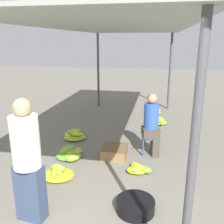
{
  "coord_description": "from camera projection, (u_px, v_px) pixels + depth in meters",
  "views": [
    {
      "loc": [
        0.95,
        -1.74,
        2.34
      ],
      "look_at": [
        0.0,
        3.15,
        0.91
      ],
      "focal_mm": 40.0,
      "sensor_mm": 36.0,
      "label": 1
    }
  ],
  "objects": [
    {
      "name": "canopy_post_front_right",
      "position": [
        192.0,
        166.0,
        2.16
      ],
      "size": [
        0.08,
        0.08,
        2.59
      ],
      "primitive_type": "cylinder",
      "color": "#4C4C51",
      "rests_on": "ground"
    },
    {
      "name": "canopy_post_back_left",
      "position": [
        98.0,
        70.0,
        8.97
      ],
      "size": [
        0.08,
        0.08,
        2.59
      ],
      "primitive_type": "cylinder",
      "color": "#4C4C51",
      "rests_on": "ground"
    },
    {
      "name": "canopy_post_back_right",
      "position": [
        170.0,
        72.0,
        8.5
      ],
      "size": [
        0.08,
        0.08,
        2.59
      ],
      "primitive_type": "cylinder",
      "color": "#4C4C51",
      "rests_on": "ground"
    },
    {
      "name": "canopy_tarp",
      "position": [
        117.0,
        27.0,
        5.2
      ],
      "size": [
        2.92,
        7.13,
        0.04
      ],
      "primitive_type": "cube",
      "color": "#9EA399",
      "rests_on": "canopy_post_front_left"
    },
    {
      "name": "vendor_foreground",
      "position": [
        27.0,
        160.0,
        3.18
      ],
      "size": [
        0.4,
        0.4,
        1.68
      ],
      "color": "#384766",
      "rests_on": "ground"
    },
    {
      "name": "stool",
      "position": [
        150.0,
        139.0,
        5.26
      ],
      "size": [
        0.34,
        0.34,
        0.41
      ],
      "color": "#384C84",
      "rests_on": "ground"
    },
    {
      "name": "vendor_seated",
      "position": [
        152.0,
        124.0,
        5.16
      ],
      "size": [
        0.41,
        0.41,
        1.31
      ],
      "color": "#4C4238",
      "rests_on": "ground"
    },
    {
      "name": "basin_black",
      "position": [
        135.0,
        206.0,
        3.54
      ],
      "size": [
        0.55,
        0.55,
        0.17
      ],
      "color": "black",
      "rests_on": "ground"
    },
    {
      "name": "banana_pile_left_0",
      "position": [
        59.0,
        173.0,
        4.4
      ],
      "size": [
        0.6,
        0.51,
        0.26
      ],
      "color": "#A5C62F",
      "rests_on": "ground"
    },
    {
      "name": "banana_pile_left_1",
      "position": [
        74.0,
        135.0,
        6.13
      ],
      "size": [
        0.59,
        0.47,
        0.25
      ],
      "color": "#8ABC33",
      "rests_on": "ground"
    },
    {
      "name": "banana_pile_left_2",
      "position": [
        70.0,
        154.0,
        5.13
      ],
      "size": [
        0.57,
        0.64,
        0.28
      ],
      "color": "yellow",
      "rests_on": "ground"
    },
    {
      "name": "banana_pile_right_0",
      "position": [
        157.0,
        121.0,
        7.28
      ],
      "size": [
        0.57,
        0.57,
        0.17
      ],
      "color": "#96C031",
      "rests_on": "ground"
    },
    {
      "name": "banana_pile_right_1",
      "position": [
        137.0,
        169.0,
        4.56
      ],
      "size": [
        0.47,
        0.44,
        0.18
      ],
      "color": "#8FBD33",
      "rests_on": "ground"
    },
    {
      "name": "banana_pile_right_2",
      "position": [
        153.0,
        111.0,
        8.22
      ],
      "size": [
        0.54,
        0.58,
        0.26
      ],
      "color": "#87BA34",
      "rests_on": "ground"
    },
    {
      "name": "crate_near",
      "position": [
        114.0,
        152.0,
        5.17
      ],
      "size": [
        0.51,
        0.51,
        0.23
      ],
      "color": "olive",
      "rests_on": "ground"
    }
  ]
}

